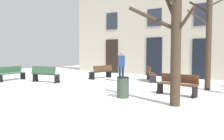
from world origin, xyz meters
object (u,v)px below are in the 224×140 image
bench_back_to_back_right (101,72)px  litter_bin (123,87)px  bench_facing_shops (45,74)px  person_by_shop_door (121,64)px  bench_by_litter_bin (11,73)px  bench_near_lamp (150,73)px  tree_center (208,30)px  tree_right_of_center (175,36)px  bench_back_to_back_left (177,84)px

bench_back_to_back_right → litter_bin: bearing=47.4°
bench_back_to_back_right → bench_facing_shops: (-0.97, -3.66, 0.04)m
litter_bin → person_by_shop_door: bearing=129.2°
bench_by_litter_bin → bench_back_to_back_right: bench_by_litter_bin is taller
bench_back_to_back_right → bench_near_lamp: (3.21, 0.84, 0.02)m
tree_center → bench_near_lamp: tree_center is taller
tree_right_of_center → bench_facing_shops: tree_right_of_center is taller
tree_center → bench_by_litter_bin: 11.41m
bench_back_to_back_right → bench_back_to_back_left: 7.41m
bench_back_to_back_right → bench_back_to_back_left: bearing=65.6°
bench_by_litter_bin → bench_near_lamp: 8.37m
bench_back_to_back_right → bench_facing_shops: bench_facing_shops is taller
tree_right_of_center → bench_by_litter_bin: tree_right_of_center is taller
litter_bin → bench_facing_shops: (-6.44, 1.03, 0.08)m
tree_center → bench_near_lamp: (-3.93, 1.31, -2.32)m
bench_back_to_back_right → bench_facing_shops: size_ratio=1.01×
tree_center → bench_back_to_back_right: 7.54m
litter_bin → bench_near_lamp: size_ratio=0.48×
bench_facing_shops → bench_back_to_back_left: (7.81, 0.83, -0.02)m
tree_center → bench_near_lamp: size_ratio=3.02×
tree_center → bench_back_to_back_right: (-7.15, 0.47, -2.34)m
bench_near_lamp → person_by_shop_door: 1.88m
bench_facing_shops → bench_near_lamp: bench_facing_shops is taller
bench_back_to_back_left → tree_center: bearing=84.9°
tree_right_of_center → bench_by_litter_bin: (-10.99, 0.33, -1.86)m
bench_by_litter_bin → bench_back_to_back_right: size_ratio=1.04×
litter_bin → bench_back_to_back_left: 2.31m
litter_bin → bench_back_to_back_right: bench_back_to_back_right is taller
tree_right_of_center → bench_near_lamp: bearing=128.7°
bench_back_to_back_right → person_by_shop_door: person_by_shop_door is taller
bench_by_litter_bin → bench_back_to_back_left: 10.26m
bench_back_to_back_right → person_by_shop_door: size_ratio=1.02×
bench_back_to_back_left → bench_back_to_back_right: bearing=159.7°
bench_by_litter_bin → bench_facing_shops: bearing=-83.4°
bench_back_to_back_left → bench_near_lamp: size_ratio=1.02×
bench_by_litter_bin → bench_near_lamp: size_ratio=1.11×
bench_facing_shops → tree_center: bearing=-170.8°
bench_back_to_back_right → bench_near_lamp: bearing=102.6°
litter_bin → bench_back_to_back_right: (-5.48, 4.69, 0.03)m
tree_right_of_center → bench_near_lamp: (-4.49, 5.60, -1.84)m
bench_facing_shops → bench_near_lamp: bearing=-145.1°
bench_facing_shops → person_by_shop_door: person_by_shop_door is taller
tree_right_of_center → tree_center: tree_center is taller
litter_bin → bench_near_lamp: (-2.26, 5.53, 0.05)m
bench_back_to_back_right → tree_right_of_center: bearing=56.3°
bench_facing_shops → person_by_shop_door: size_ratio=1.01×
tree_center → litter_bin: size_ratio=6.33×
bench_near_lamp → bench_back_to_back_right: bearing=66.1°
bench_back_to_back_left → bench_near_lamp: (-3.63, 3.67, 0.00)m
bench_by_litter_bin → bench_near_lamp: (6.50, 5.28, 0.01)m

